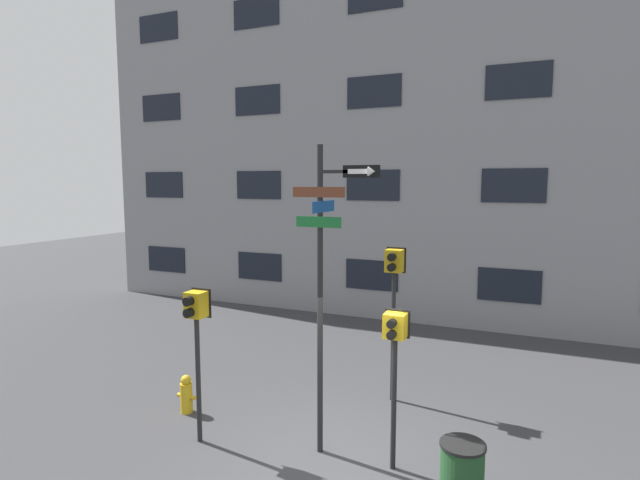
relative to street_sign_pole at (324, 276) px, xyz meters
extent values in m
plane|color=#38383A|center=(0.32, -0.32, -2.84)|extent=(60.00, 60.00, 0.00)
cube|color=gray|center=(0.32, 8.09, 2.71)|extent=(24.00, 0.60, 11.09)
cube|color=black|center=(-9.68, 7.77, -1.45)|extent=(1.68, 0.03, 0.93)
cube|color=black|center=(-5.68, 7.77, -1.45)|extent=(1.68, 0.03, 0.93)
cube|color=black|center=(-1.68, 7.77, -1.45)|extent=(1.68, 0.03, 0.93)
cube|color=black|center=(2.32, 7.77, -1.45)|extent=(1.68, 0.03, 0.93)
cube|color=black|center=(-9.68, 7.77, 1.32)|extent=(1.68, 0.03, 0.93)
cube|color=black|center=(-5.68, 7.77, 1.32)|extent=(1.68, 0.03, 0.93)
cube|color=black|center=(-1.68, 7.77, 1.32)|extent=(1.68, 0.03, 0.93)
cube|color=black|center=(2.32, 7.77, 1.32)|extent=(1.68, 0.03, 0.93)
cube|color=black|center=(-9.68, 7.77, 4.09)|extent=(1.68, 0.03, 0.93)
cube|color=black|center=(-5.68, 7.77, 4.09)|extent=(1.68, 0.03, 0.93)
cube|color=black|center=(-1.68, 7.77, 4.09)|extent=(1.68, 0.03, 0.93)
cube|color=black|center=(2.32, 7.77, 4.09)|extent=(1.68, 0.03, 0.93)
cube|color=black|center=(-9.68, 7.77, 6.87)|extent=(1.68, 0.03, 0.93)
cube|color=black|center=(-5.68, 7.77, 6.87)|extent=(1.68, 0.03, 0.93)
cylinder|color=black|center=(-0.07, 0.01, -0.44)|extent=(0.09, 0.09, 4.80)
cube|color=black|center=(0.25, 0.01, 1.56)|extent=(0.65, 0.05, 0.05)
cube|color=brown|center=(-0.07, -0.05, 1.26)|extent=(0.84, 0.02, 0.15)
cube|color=#14478C|center=(-0.01, 0.01, 1.04)|extent=(0.02, 0.80, 0.17)
cube|color=#196B2D|center=(-0.07, -0.05, 0.81)|extent=(0.73, 0.02, 0.16)
cube|color=black|center=(0.58, -0.01, 1.56)|extent=(0.56, 0.02, 0.18)
cube|color=white|center=(0.54, -0.02, 1.56)|extent=(0.32, 0.01, 0.07)
cone|color=white|center=(0.74, -0.02, 1.56)|extent=(0.10, 0.14, 0.14)
cylinder|color=black|center=(-2.01, -0.49, -1.79)|extent=(0.08, 0.08, 2.10)
cube|color=gold|center=(-2.01, -0.49, -0.53)|extent=(0.31, 0.26, 0.41)
cube|color=black|center=(-2.01, -0.35, -0.53)|extent=(0.37, 0.02, 0.47)
cylinder|color=black|center=(-2.01, -0.68, -0.44)|extent=(0.14, 0.12, 0.14)
cylinder|color=black|center=(-2.01, -0.68, -0.63)|extent=(0.14, 0.12, 0.14)
cylinder|color=silver|center=(-2.01, -0.63, -0.44)|extent=(0.12, 0.01, 0.12)
cylinder|color=black|center=(1.11, 0.00, -1.84)|extent=(0.08, 0.08, 2.01)
cube|color=gold|center=(1.11, 0.00, -0.65)|extent=(0.31, 0.26, 0.36)
cube|color=black|center=(1.11, 0.14, -0.65)|extent=(0.37, 0.02, 0.42)
cylinder|color=black|center=(1.11, -0.19, -0.57)|extent=(0.13, 0.12, 0.13)
cylinder|color=black|center=(1.11, -0.19, -0.73)|extent=(0.13, 0.12, 0.13)
cylinder|color=orange|center=(1.11, -0.13, -0.57)|extent=(0.10, 0.01, 0.10)
cylinder|color=black|center=(0.48, 2.30, -1.56)|extent=(0.08, 0.08, 2.55)
cube|color=gold|center=(0.48, 2.30, -0.08)|extent=(0.32, 0.26, 0.43)
cube|color=black|center=(0.48, 2.44, -0.08)|extent=(0.38, 0.02, 0.49)
cylinder|color=black|center=(0.48, 2.11, 0.02)|extent=(0.15, 0.12, 0.15)
cylinder|color=black|center=(0.48, 2.11, -0.17)|extent=(0.15, 0.12, 0.15)
cylinder|color=orange|center=(0.48, 2.16, 0.02)|extent=(0.12, 0.01, 0.12)
cylinder|color=gold|center=(-2.88, 0.27, -2.56)|extent=(0.22, 0.22, 0.56)
sphere|color=gold|center=(-2.88, 0.27, -2.22)|extent=(0.19, 0.19, 0.19)
cylinder|color=gold|center=(-3.03, 0.27, -2.53)|extent=(0.08, 0.08, 0.08)
cylinder|color=gold|center=(-2.73, 0.27, -2.53)|extent=(0.08, 0.08, 0.08)
cylinder|color=#1E4723|center=(2.17, -0.53, -2.41)|extent=(0.56, 0.56, 0.85)
cylinder|color=black|center=(2.17, -0.53, -1.97)|extent=(0.59, 0.59, 0.04)
camera|label=1|loc=(2.89, -6.85, 1.40)|focal=28.00mm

